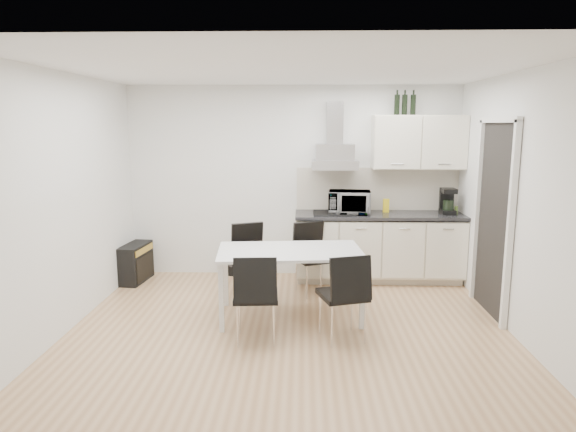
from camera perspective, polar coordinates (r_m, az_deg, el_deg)
name	(u,v)px	position (r m, az deg, el deg)	size (l,w,h in m)	color
ground	(289,328)	(5.44, 0.12, -12.37)	(4.50, 4.50, 0.00)	tan
wall_back	(293,182)	(7.06, 0.57, 3.80)	(4.50, 0.10, 2.60)	white
wall_front	(280,255)	(3.12, -0.89, -4.37)	(4.50, 0.10, 2.60)	white
wall_left	(65,203)	(5.61, -23.50, 1.29)	(0.10, 4.00, 2.60)	white
wall_right	(519,205)	(5.50, 24.26, 1.07)	(0.10, 4.00, 2.60)	white
ceiling	(289,69)	(5.05, 0.13, 16.04)	(4.50, 4.50, 0.00)	white
doorway	(492,220)	(6.03, 21.77, -0.43)	(0.08, 1.04, 2.10)	white
kitchenette	(382,220)	(6.95, 10.41, -0.39)	(2.22, 0.64, 2.52)	beige
dining_table	(290,256)	(5.54, 0.22, -4.52)	(1.61, 1.01, 0.75)	white
chair_far_left	(252,261)	(6.30, -4.04, -4.98)	(0.44, 0.50, 0.88)	black
chair_far_right	(314,259)	(6.36, 2.93, -4.82)	(0.44, 0.50, 0.88)	black
chair_near_left	(256,297)	(5.02, -3.59, -8.97)	(0.44, 0.50, 0.88)	black
chair_near_right	(342,296)	(5.07, 6.07, -8.82)	(0.44, 0.50, 0.88)	black
guitar_amp	(136,263)	(7.19, -16.57, -5.00)	(0.33, 0.63, 0.51)	black
floor_speaker	(232,264)	(7.25, -6.19, -5.37)	(0.18, 0.16, 0.30)	black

